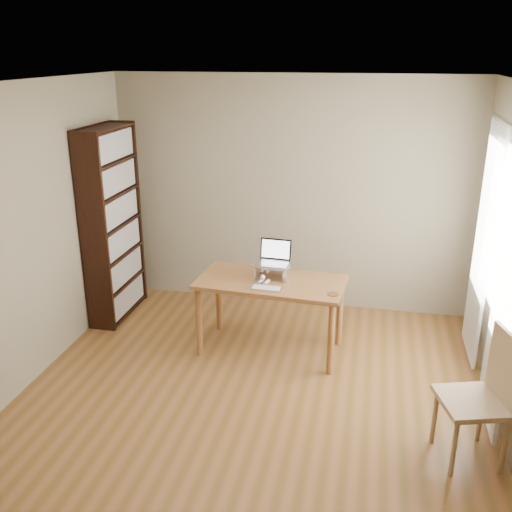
{
  "coord_description": "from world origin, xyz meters",
  "views": [
    {
      "loc": [
        0.91,
        -3.9,
        2.84
      ],
      "look_at": [
        -0.14,
        1.04,
        0.99
      ],
      "focal_mm": 40.0,
      "sensor_mm": 36.0,
      "label": 1
    }
  ],
  "objects_px": {
    "laptop": "(274,257)",
    "desk": "(271,290)",
    "keyboard": "(266,288)",
    "cat": "(271,270)",
    "chair": "(486,395)",
    "bookshelf": "(113,224)"
  },
  "relations": [
    {
      "from": "laptop",
      "to": "desk",
      "type": "bearing_deg",
      "value": -86.09
    },
    {
      "from": "keyboard",
      "to": "cat",
      "type": "xyz_separation_m",
      "value": [
        -0.02,
        0.33,
        0.06
      ]
    },
    {
      "from": "cat",
      "to": "chair",
      "type": "height_order",
      "value": "chair"
    },
    {
      "from": "laptop",
      "to": "keyboard",
      "type": "relative_size",
      "value": 1.12
    },
    {
      "from": "bookshelf",
      "to": "cat",
      "type": "distance_m",
      "value": 1.87
    },
    {
      "from": "laptop",
      "to": "chair",
      "type": "relative_size",
      "value": 0.32
    },
    {
      "from": "chair",
      "to": "desk",
      "type": "bearing_deg",
      "value": 127.79
    },
    {
      "from": "bookshelf",
      "to": "desk",
      "type": "distance_m",
      "value": 1.94
    },
    {
      "from": "laptop",
      "to": "chair",
      "type": "bearing_deg",
      "value": -34.49
    },
    {
      "from": "desk",
      "to": "chair",
      "type": "bearing_deg",
      "value": -31.75
    },
    {
      "from": "desk",
      "to": "chair",
      "type": "height_order",
      "value": "chair"
    },
    {
      "from": "bookshelf",
      "to": "keyboard",
      "type": "bearing_deg",
      "value": -21.07
    },
    {
      "from": "bookshelf",
      "to": "cat",
      "type": "xyz_separation_m",
      "value": [
        1.81,
        -0.38,
        -0.23
      ]
    },
    {
      "from": "keyboard",
      "to": "chair",
      "type": "bearing_deg",
      "value": -28.17
    },
    {
      "from": "bookshelf",
      "to": "laptop",
      "type": "distance_m",
      "value": 1.87
    },
    {
      "from": "bookshelf",
      "to": "chair",
      "type": "height_order",
      "value": "bookshelf"
    },
    {
      "from": "bookshelf",
      "to": "keyboard",
      "type": "height_order",
      "value": "bookshelf"
    },
    {
      "from": "keyboard",
      "to": "cat",
      "type": "relative_size",
      "value": 0.59
    },
    {
      "from": "keyboard",
      "to": "chair",
      "type": "distance_m",
      "value": 2.08
    },
    {
      "from": "bookshelf",
      "to": "cat",
      "type": "bearing_deg",
      "value": -11.72
    },
    {
      "from": "laptop",
      "to": "cat",
      "type": "xyz_separation_m",
      "value": [
        -0.02,
        -0.02,
        -0.12
      ]
    },
    {
      "from": "desk",
      "to": "cat",
      "type": "bearing_deg",
      "value": 104.63
    }
  ]
}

